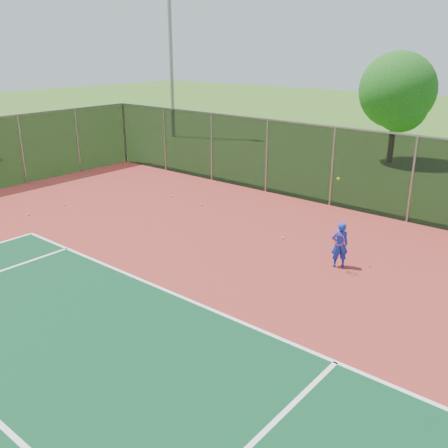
% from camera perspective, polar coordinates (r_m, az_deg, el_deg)
% --- Properties ---
extents(ground, '(120.00, 120.00, 0.00)m').
position_cam_1_polar(ground, '(9.31, -8.37, -19.19)').
color(ground, '#335D1A').
rests_on(ground, ground).
extents(court_apron, '(30.00, 20.00, 0.02)m').
position_cam_1_polar(court_apron, '(10.46, -0.03, -14.00)').
color(court_apron, maroon).
rests_on(court_apron, ground).
extents(fence_back, '(30.00, 0.06, 3.03)m').
position_cam_1_polar(fence_back, '(18.10, 20.71, 4.87)').
color(fence_back, black).
rests_on(fence_back, court_apron).
extents(tennis_player, '(0.59, 0.69, 2.49)m').
position_cam_1_polar(tennis_player, '(14.02, 13.09, -2.30)').
color(tennis_player, '#1530C7').
rests_on(tennis_player, court_apron).
extents(practice_ball_0, '(0.07, 0.07, 0.07)m').
position_cam_1_polar(practice_ball_0, '(19.37, -21.46, 1.03)').
color(practice_ball_0, yellow).
rests_on(practice_ball_0, court_apron).
extents(practice_ball_1, '(0.07, 0.07, 0.07)m').
position_cam_1_polar(practice_ball_1, '(19.17, -2.54, 2.24)').
color(practice_ball_1, yellow).
rests_on(practice_ball_1, court_apron).
extents(practice_ball_2, '(0.07, 0.07, 0.07)m').
position_cam_1_polar(practice_ball_2, '(20.33, -5.92, 3.18)').
color(practice_ball_2, yellow).
rests_on(practice_ball_2, court_apron).
extents(practice_ball_3, '(0.07, 0.07, 0.07)m').
position_cam_1_polar(practice_ball_3, '(15.95, 6.79, -1.58)').
color(practice_ball_3, yellow).
rests_on(practice_ball_3, court_apron).
extents(practice_ball_4, '(0.07, 0.07, 0.07)m').
position_cam_1_polar(practice_ball_4, '(20.09, -17.81, 2.12)').
color(practice_ball_4, yellow).
rests_on(practice_ball_4, court_apron).
extents(floodlight_nw, '(0.90, 0.40, 13.31)m').
position_cam_1_polar(floodlight_nw, '(33.92, -6.22, 22.39)').
color(floodlight_nw, gray).
rests_on(floodlight_nw, ground).
extents(tree_back_left, '(3.82, 3.82, 5.61)m').
position_cam_1_polar(tree_back_left, '(27.22, 19.29, 13.84)').
color(tree_back_left, '#3A2615').
rests_on(tree_back_left, ground).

